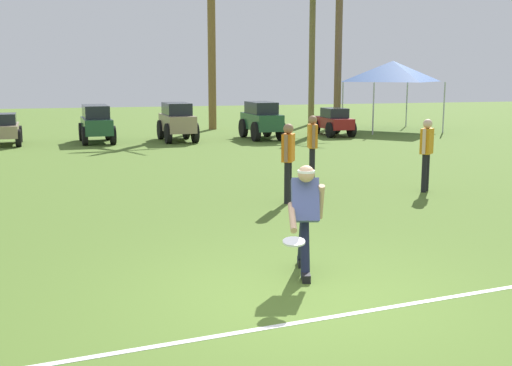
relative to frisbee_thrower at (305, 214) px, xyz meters
name	(u,v)px	position (x,y,z in m)	size (l,w,h in m)	color
ground_plane	(307,297)	(-0.24, -0.79, -0.80)	(80.00, 80.00, 0.00)	#506F29
field_line_paint	(327,318)	(-0.24, -1.44, -0.80)	(18.51, 0.08, 0.01)	white
frisbee_thrower	(305,214)	(0.00, 0.00, 0.00)	(0.63, 1.03, 1.43)	#191E38
frisbee_in_flight	(294,242)	(-0.40, -0.77, -0.13)	(0.32, 0.32, 0.06)	white
teammate_near_sideline	(312,143)	(2.42, 6.38, 0.14)	(0.27, 0.50, 1.56)	black
teammate_midfield	(288,155)	(1.19, 4.38, 0.14)	(0.34, 0.46, 1.56)	black
teammate_deep	(427,148)	(4.40, 4.73, 0.14)	(0.40, 0.39, 1.56)	black
parked_car_slot_a	(5,129)	(-5.30, 16.44, -0.24)	(1.21, 2.25, 1.10)	#998466
parked_car_slot_b	(96,122)	(-2.19, 16.44, -0.08)	(1.29, 2.46, 1.34)	#235133
parked_car_slot_c	(177,121)	(0.71, 16.18, -0.06)	(1.28, 2.40, 1.40)	#998466
parked_car_slot_d	(261,119)	(3.90, 16.04, -0.06)	(1.28, 2.40, 1.40)	#235133
parked_car_slot_e	(334,121)	(7.02, 16.51, -0.24)	(1.11, 2.21, 1.10)	maroon
palm_tree_far_left	(211,31)	(2.88, 20.50, 3.43)	(3.03, 3.37, 7.27)	brown
palm_tree_left_of_centre	(313,39)	(8.03, 21.88, 3.26)	(3.48, 3.10, 6.59)	brown
palm_tree_right_of_centre	(339,33)	(8.90, 20.74, 3.45)	(3.03, 2.85, 7.30)	brown
event_tent	(392,71)	(10.30, 18.03, 1.73)	(3.36, 3.36, 2.98)	#B2B5BA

